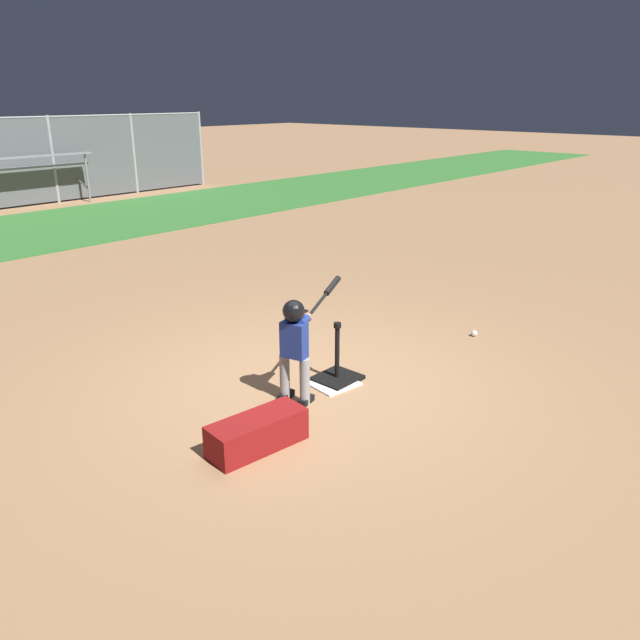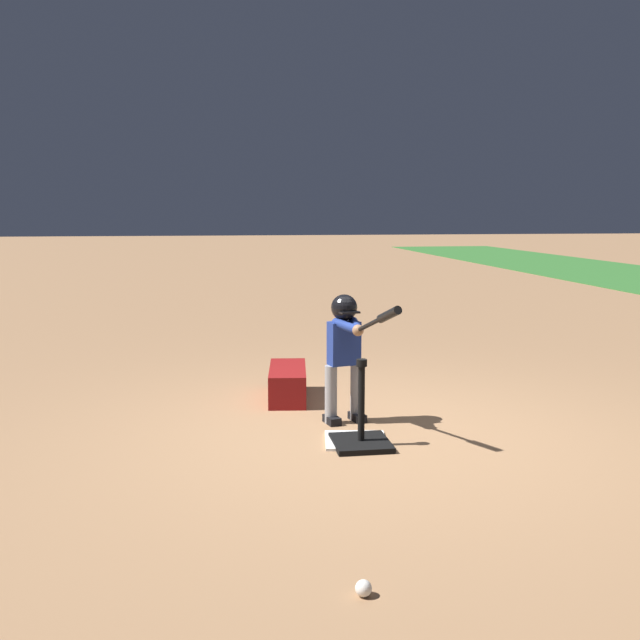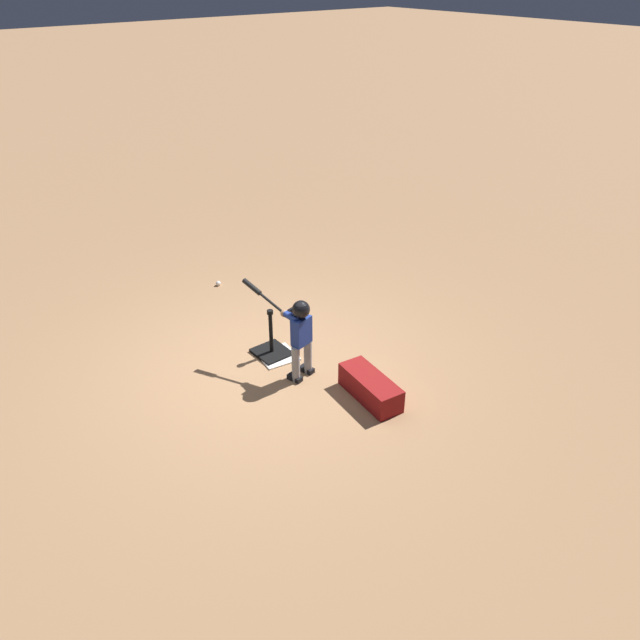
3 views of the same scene
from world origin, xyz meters
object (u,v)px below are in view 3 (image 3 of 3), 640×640
Objects in this scene: batting_tee at (272,348)px; equipment_bag at (370,387)px; batter_child at (299,329)px; baseball at (218,283)px.

batting_tee is 1.48m from equipment_bag.
equipment_bag is (-0.85, -0.36, -0.50)m from batter_child.
batter_child is at bearing 179.75° from batting_tee.
batting_tee is 0.61× the size of batter_child.
baseball is at bearing -9.30° from batter_child.
batting_tee is 2.10m from baseball.
baseball is at bearing 5.91° from equipment_bag.
batting_tee is 8.48× the size of baseball.
equipment_bag is (-1.43, -0.36, 0.06)m from batting_tee.
equipment_bag is at bearing -165.81° from batting_tee.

